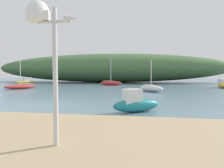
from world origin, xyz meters
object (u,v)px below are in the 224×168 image
(motorboat_mid_channel, at_px, (135,103))
(motorboat_inner_mooring, at_px, (26,81))
(mast_structure, at_px, (43,25))
(sailboat_far_left, at_px, (111,83))
(sailboat_outer_mooring, at_px, (21,87))
(sailboat_far_right, at_px, (151,88))
(motorboat_east_reach, at_px, (224,84))

(motorboat_mid_channel, bearing_deg, motorboat_inner_mooring, 131.27)
(mast_structure, bearing_deg, sailboat_far_left, 96.64)
(sailboat_outer_mooring, bearing_deg, sailboat_far_right, -4.36)
(mast_structure, xyz_separation_m, sailboat_far_right, (2.78, 17.33, -2.74))
(mast_structure, distance_m, motorboat_mid_channel, 6.60)
(motorboat_mid_channel, xyz_separation_m, sailboat_far_left, (-5.03, 21.35, -0.08))
(sailboat_outer_mooring, xyz_separation_m, sailboat_far_left, (9.56, 8.59, 0.09))
(motorboat_east_reach, xyz_separation_m, motorboat_inner_mooring, (-30.92, 4.84, -0.02))
(motorboat_mid_channel, bearing_deg, sailboat_far_left, 103.25)
(motorboat_mid_channel, height_order, sailboat_far_left, sailboat_far_left)
(sailboat_far_right, relative_size, motorboat_mid_channel, 1.30)
(motorboat_east_reach, distance_m, motorboat_inner_mooring, 31.30)
(motorboat_inner_mooring, bearing_deg, sailboat_far_right, -29.01)
(motorboat_east_reach, bearing_deg, motorboat_inner_mooring, 171.11)
(motorboat_east_reach, bearing_deg, sailboat_far_right, -142.74)
(sailboat_outer_mooring, bearing_deg, motorboat_inner_mooring, 119.39)
(sailboat_far_right, height_order, motorboat_mid_channel, sailboat_far_right)
(motorboat_inner_mooring, bearing_deg, motorboat_east_reach, -8.89)
(mast_structure, height_order, motorboat_inner_mooring, mast_structure)
(mast_structure, distance_m, sailboat_outer_mooring, 22.63)
(sailboat_outer_mooring, height_order, sailboat_far_right, sailboat_outer_mooring)
(motorboat_inner_mooring, bearing_deg, sailboat_far_left, -7.96)
(motorboat_east_reach, height_order, sailboat_outer_mooring, sailboat_outer_mooring)
(mast_structure, height_order, motorboat_east_reach, mast_structure)
(motorboat_inner_mooring, bearing_deg, motorboat_mid_channel, -48.73)
(sailboat_far_left, bearing_deg, sailboat_outer_mooring, -138.06)
(sailboat_far_right, bearing_deg, mast_structure, -99.11)
(mast_structure, relative_size, motorboat_east_reach, 0.81)
(mast_structure, bearing_deg, motorboat_inner_mooring, 122.68)
(sailboat_outer_mooring, relative_size, motorboat_inner_mooring, 1.12)
(motorboat_east_reach, bearing_deg, sailboat_outer_mooring, -166.56)
(sailboat_outer_mooring, distance_m, sailboat_far_right, 15.54)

